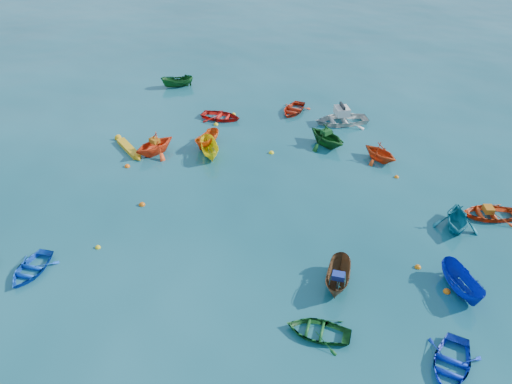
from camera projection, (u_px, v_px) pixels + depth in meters
The scene contains 31 objects.
ground at pixel (206, 242), 26.55m from camera, with size 160.00×160.00×0.00m, color #0A3F4D.
dinghy_blue_sw at pixel (31, 272), 24.64m from camera, with size 2.01×2.81×0.58m, color blue.
sampan_brown_mid at pixel (337, 285), 23.88m from camera, with size 1.11×2.94×1.14m, color brown.
dinghy_blue_se at pixel (450, 367), 20.01m from camera, with size 2.16×3.02×0.63m, color #1033C9.
dinghy_orange_w at pixel (155, 153), 34.66m from camera, with size 2.65×3.08×1.62m, color #F64417.
sampan_yellow_mid at pixel (210, 156), 34.39m from camera, with size 1.14×3.02×1.17m, color yellow.
dinghy_green_e at pixel (318, 333), 21.43m from camera, with size 1.99×2.78×0.58m, color #13541E.
dinghy_cyan_se at pixel (455, 227), 27.63m from camera, with size 2.43×2.82×1.49m, color #16748B.
dinghy_red_nw at pixel (221, 119), 39.28m from camera, with size 2.27×3.18×0.66m, color red.
sampan_orange_n at pixel (208, 145), 35.62m from camera, with size 1.01×2.69×1.04m, color #E15615.
dinghy_green_n at pixel (326, 145), 35.65m from camera, with size 2.75×3.19×1.68m, color #124D18.
dinghy_red_ne at pixel (488, 216), 28.50m from camera, with size 2.29×3.20×0.66m, color red.
sampan_blue_far at pixel (459, 291), 23.54m from camera, with size 1.14×3.02×1.17m, color #0D21A4.
dinghy_red_far at pixel (293, 112), 40.38m from camera, with size 2.23×3.12×0.65m, color red.
dinghy_orange_far at pixel (379, 160), 33.88m from camera, with size 2.27×2.63×1.38m, color #CC3F13.
sampan_green_far at pixel (178, 87), 44.84m from camera, with size 1.07×2.85×1.10m, color #114B1A.
kayak_yellow at pixel (129, 150), 35.03m from camera, with size 0.55×3.76×0.37m, color gold, non-canonical shape.
motorboat_white at pixel (341, 123), 38.67m from camera, with size 2.94×4.11×1.45m, color silver.
tarp_blue_a at pixel (338, 276), 23.37m from camera, with size 0.58×0.44×0.28m, color navy.
tarp_orange_a at pixel (155, 141), 34.16m from camera, with size 0.65×0.49×0.32m, color #C16913.
tarp_green_b at pixel (326, 132), 35.16m from camera, with size 0.69×0.52×0.33m, color #124A19.
tarp_orange_b at pixel (488, 209), 28.23m from camera, with size 0.65×0.50×0.32m, color #B56212.
buoy_or_a at pixel (142, 205), 29.43m from camera, with size 0.39×0.39×0.39m, color #CE5B0B.
buoy_ye_a at pixel (98, 248), 26.18m from camera, with size 0.29×0.29×0.29m, color yellow.
buoy_or_b at pixel (447, 292), 23.49m from camera, with size 0.35×0.35×0.35m, color orange.
buoy_ye_b at pixel (216, 125), 38.39m from camera, with size 0.35×0.35×0.35m, color yellow.
buoy_or_c at pixel (127, 167), 33.12m from camera, with size 0.38×0.38×0.38m, color #FF610D.
buoy_ye_c at pixel (271, 153), 34.67m from camera, with size 0.36×0.36×0.36m, color yellow.
buoy_or_d at pixel (418, 268), 24.90m from camera, with size 0.32×0.32×0.32m, color orange.
buoy_ye_d at pixel (233, 115), 39.91m from camera, with size 0.36×0.36×0.36m, color yellow.
buoy_or_e at pixel (396, 177), 32.01m from camera, with size 0.29×0.29×0.29m, color orange.
Camera 1 is at (13.17, -16.11, 16.92)m, focal length 35.00 mm.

